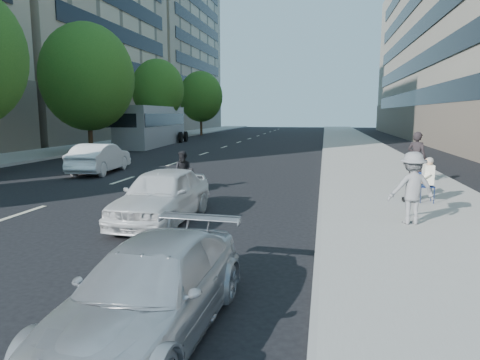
% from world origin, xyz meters
% --- Properties ---
extents(ground, '(160.00, 160.00, 0.00)m').
position_xyz_m(ground, '(0.00, 0.00, 0.00)').
color(ground, black).
rests_on(ground, ground).
extents(near_sidewalk, '(5.00, 120.00, 0.15)m').
position_xyz_m(near_sidewalk, '(4.00, 20.00, 0.07)').
color(near_sidewalk, gray).
rests_on(near_sidewalk, ground).
extents(far_sidewalk, '(4.50, 120.00, 0.15)m').
position_xyz_m(far_sidewalk, '(-16.75, 20.00, 0.07)').
color(far_sidewalk, gray).
rests_on(far_sidewalk, ground).
extents(far_bldg_north, '(22.00, 28.00, 28.00)m').
position_xyz_m(far_bldg_north, '(-30.00, 62.00, 14.00)').
color(far_bldg_north, beige).
rests_on(far_bldg_north, ground).
extents(tree_far_c, '(6.00, 6.00, 8.47)m').
position_xyz_m(tree_far_c, '(-13.70, 18.00, 5.02)').
color(tree_far_c, '#382616').
rests_on(tree_far_c, ground).
extents(tree_far_d, '(4.80, 4.80, 7.65)m').
position_xyz_m(tree_far_d, '(-13.70, 30.00, 4.89)').
color(tree_far_d, '#382616').
rests_on(tree_far_d, ground).
extents(tree_far_e, '(5.40, 5.40, 7.89)m').
position_xyz_m(tree_far_e, '(-13.70, 44.00, 4.78)').
color(tree_far_e, '#382616').
rests_on(tree_far_e, ground).
extents(seated_protester, '(0.83, 1.12, 1.31)m').
position_xyz_m(seated_protester, '(4.33, 5.05, 0.87)').
color(seated_protester, navy).
rests_on(seated_protester, near_sidewalk).
extents(jogger, '(1.20, 0.86, 1.68)m').
position_xyz_m(jogger, '(3.53, 2.37, 0.99)').
color(jogger, gray).
rests_on(jogger, near_sidewalk).
extents(pedestrian_woman, '(0.82, 0.77, 1.89)m').
position_xyz_m(pedestrian_woman, '(4.87, 8.74, 1.09)').
color(pedestrian_woman, black).
rests_on(pedestrian_woman, near_sidewalk).
extents(parked_sedan, '(1.75, 3.93, 1.12)m').
position_xyz_m(parked_sedan, '(-0.50, -3.31, 0.56)').
color(parked_sedan, '#B9BBC1').
rests_on(parked_sedan, ground).
extents(white_sedan_near, '(1.63, 3.97, 1.35)m').
position_xyz_m(white_sedan_near, '(-2.44, 2.00, 0.67)').
color(white_sedan_near, silver).
rests_on(white_sedan_near, ground).
extents(white_sedan_mid, '(1.82, 4.22, 1.35)m').
position_xyz_m(white_sedan_mid, '(-8.56, 9.94, 0.68)').
color(white_sedan_mid, white).
rests_on(white_sedan_mid, ground).
extents(motorcycle, '(0.70, 2.04, 1.42)m').
position_xyz_m(motorcycle, '(-3.22, 6.05, 0.64)').
color(motorcycle, black).
rests_on(motorcycle, ground).
extents(bus, '(3.57, 12.24, 3.30)m').
position_xyz_m(bus, '(-13.00, 26.95, 1.64)').
color(bus, gray).
rests_on(bus, ground).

